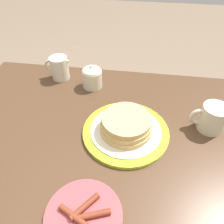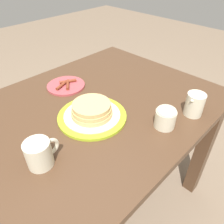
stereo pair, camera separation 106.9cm
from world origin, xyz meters
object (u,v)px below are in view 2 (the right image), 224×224
object	(u,v)px
pancake_plate	(92,112)
side_plate_bacon	(66,85)
creamer_pitcher	(195,104)
coffee_mug	(40,153)
sugar_bowl	(166,117)

from	to	relation	value
pancake_plate	side_plate_bacon	bearing A→B (deg)	75.33
side_plate_bacon	creamer_pitcher	size ratio (longest dim) A/B	1.59
coffee_mug	sugar_bowl	distance (m)	0.45
side_plate_bacon	creamer_pitcher	xyz separation A→B (m)	(0.23, -0.54, 0.04)
pancake_plate	creamer_pitcher	xyz separation A→B (m)	(0.30, -0.27, 0.02)
pancake_plate	coffee_mug	world-z (taller)	coffee_mug
coffee_mug	sugar_bowl	bearing A→B (deg)	-22.40
pancake_plate	creamer_pitcher	world-z (taller)	creamer_pitcher
pancake_plate	creamer_pitcher	size ratio (longest dim) A/B	2.38
side_plate_bacon	coffee_mug	size ratio (longest dim) A/B	1.63
pancake_plate	side_plate_bacon	distance (m)	0.28
pancake_plate	coffee_mug	bearing A→B (deg)	-167.06
creamer_pitcher	sugar_bowl	xyz separation A→B (m)	(-0.14, 0.04, -0.01)
side_plate_bacon	sugar_bowl	bearing A→B (deg)	-80.38
pancake_plate	creamer_pitcher	distance (m)	0.40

